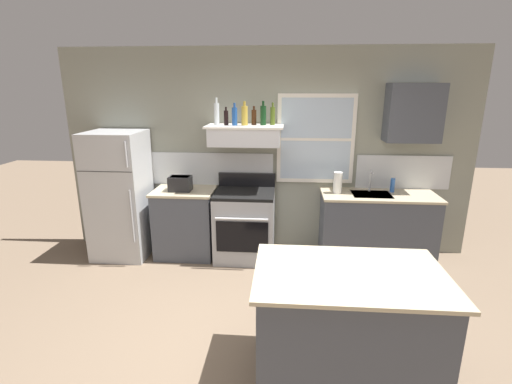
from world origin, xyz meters
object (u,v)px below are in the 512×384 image
bottle_clear_tall (217,114)px  bottle_olive_oil_square (273,116)px  toaster (180,183)px  bottle_champagne_gold_foil (245,115)px  dish_soap_bottle (392,185)px  kitchen_island (346,326)px  bottle_blue_liqueur (235,116)px  paper_towel_roll (338,183)px  stove_range (245,224)px  bottle_brown_stout (254,117)px  bottle_dark_green_wine (263,115)px  refrigerator (120,195)px  bottle_balsamic_dark (226,117)px

bottle_clear_tall → bottle_olive_oil_square: 0.69m
toaster → bottle_champagne_gold_foil: 1.20m
toaster → bottle_champagne_gold_foil: bearing=6.5°
dish_soap_bottle → kitchen_island: bearing=-111.7°
bottle_clear_tall → bottle_olive_oil_square: bearing=6.3°
bottle_olive_oil_square → bottle_blue_liqueur: bearing=-168.4°
bottle_clear_tall → paper_towel_roll: (1.52, -0.04, -0.84)m
toaster → stove_range: bearing=1.0°
bottle_blue_liqueur → toaster: bearing=-174.5°
bottle_brown_stout → bottle_dark_green_wine: size_ratio=0.78×
bottle_champagne_gold_foil → bottle_dark_green_wine: 0.23m
refrigerator → dish_soap_bottle: size_ratio=9.25×
stove_range → bottle_dark_green_wine: 1.43m
bottle_balsamic_dark → bottle_champagne_gold_foil: bottle_champagne_gold_foil is taller
stove_range → bottle_brown_stout: size_ratio=4.72×
bottle_clear_tall → bottle_brown_stout: 0.47m
bottle_champagne_gold_foil → bottle_dark_green_wine: size_ratio=0.99×
bottle_olive_oil_square → bottle_champagne_gold_foil: bearing=-168.7°
toaster → bottle_brown_stout: size_ratio=1.29×
bottle_brown_stout → dish_soap_bottle: (1.77, -0.02, -0.84)m
refrigerator → paper_towel_roll: (2.83, 0.06, 0.21)m
bottle_champagne_gold_foil → stove_range: bearing=-89.4°
refrigerator → bottle_champagne_gold_foil: bottle_champagne_gold_foil is taller
bottle_blue_liqueur → paper_towel_roll: size_ratio=1.01×
bottle_champagne_gold_foil → dish_soap_bottle: size_ratio=1.62×
stove_range → bottle_clear_tall: (-0.35, 0.07, 1.42)m
refrigerator → bottle_blue_liqueur: size_ratio=6.11×
bottle_brown_stout → kitchen_island: bottle_brown_stout is taller
bottle_clear_tall → bottle_brown_stout: (0.46, 0.08, -0.04)m
bottle_clear_tall → bottle_blue_liqueur: bearing=-4.9°
paper_towel_roll → bottle_balsamic_dark: bearing=177.6°
toaster → bottle_champagne_gold_foil: bottle_champagne_gold_foil is taller
stove_range → bottle_clear_tall: bottle_clear_tall is taller
toaster → paper_towel_roll: paper_towel_roll is taller
bottle_balsamic_dark → kitchen_island: size_ratio=0.16×
bottle_champagne_gold_foil → paper_towel_roll: (1.18, -0.04, -0.82)m
bottle_blue_liqueur → bottle_dark_green_wine: 0.35m
stove_range → bottle_balsamic_dark: 1.40m
bottle_balsamic_dark → dish_soap_bottle: 2.27m
toaster → bottle_olive_oil_square: 1.46m
refrigerator → kitchen_island: (2.65, -2.04, -0.38)m
kitchen_island → bottle_champagne_gold_foil: bearing=115.1°
bottle_balsamic_dark → paper_towel_roll: bearing=-2.4°
bottle_dark_green_wine → dish_soap_bottle: bearing=0.6°
bottle_balsamic_dark → bottle_brown_stout: 0.35m
stove_range → kitchen_island: 2.30m
refrigerator → bottle_champagne_gold_foil: bearing=3.6°
toaster → paper_towel_roll: 2.01m
refrigerator → bottle_dark_green_wine: bearing=4.3°
bottle_dark_green_wine → kitchen_island: 2.72m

